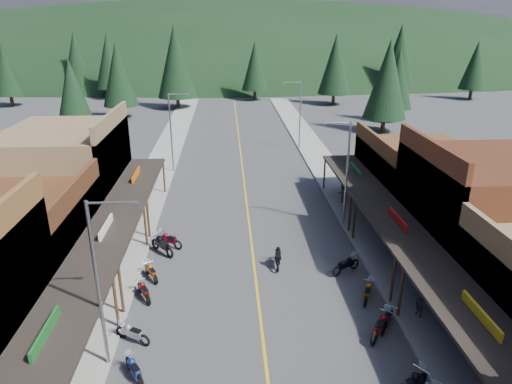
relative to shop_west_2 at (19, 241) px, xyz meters
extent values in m
plane|color=#38383A|center=(13.75, -1.70, -2.53)|extent=(220.00, 220.00, 0.00)
cube|color=gold|center=(13.75, 18.30, -2.53)|extent=(0.15, 90.00, 0.01)
cube|color=gray|center=(5.05, 18.30, -2.46)|extent=(3.40, 94.00, 0.15)
cube|color=gray|center=(22.45, 18.30, -2.46)|extent=(3.40, 94.00, 0.15)
cube|color=brown|center=(3.60, -9.60, 1.57)|extent=(0.30, 10.20, 8.20)
cube|color=black|center=(5.05, -9.60, 0.47)|extent=(3.20, 10.20, 0.18)
cylinder|color=#472D19|center=(6.55, -5.10, -1.03)|extent=(0.16, 0.16, 3.00)
cube|color=#14591E|center=(5.05, -9.60, 0.67)|extent=(0.12, 3.00, 0.70)
cube|color=#3F2111|center=(-0.25, 0.00, -0.03)|extent=(8.00, 9.00, 5.00)
cube|color=#3F2111|center=(3.60, 0.00, 0.57)|extent=(0.30, 9.00, 6.20)
cube|color=black|center=(5.05, 0.00, 0.47)|extent=(3.20, 9.00, 0.18)
cylinder|color=#472D19|center=(6.55, -3.90, -1.03)|extent=(0.16, 0.16, 3.00)
cylinder|color=#472D19|center=(6.55, 3.90, -1.03)|extent=(0.16, 0.16, 3.00)
cube|color=silver|center=(5.05, 0.00, 0.67)|extent=(0.12, 3.00, 0.70)
cube|color=brown|center=(-0.25, 9.60, 0.97)|extent=(8.00, 10.20, 7.00)
cube|color=brown|center=(3.60, 9.60, 1.57)|extent=(0.30, 10.20, 8.20)
cube|color=black|center=(5.05, 9.60, 0.47)|extent=(3.20, 10.20, 0.18)
cylinder|color=#472D19|center=(6.55, 5.10, -1.03)|extent=(0.16, 0.16, 3.00)
cylinder|color=#472D19|center=(6.55, 14.10, -1.03)|extent=(0.16, 0.16, 3.00)
cube|color=#CC590C|center=(5.05, 9.60, 0.67)|extent=(0.12, 3.00, 0.70)
cube|color=black|center=(22.45, -9.60, 0.47)|extent=(3.20, 10.20, 0.18)
cylinder|color=#472D19|center=(20.95, -5.10, -1.03)|extent=(0.16, 0.16, 3.00)
cube|color=gold|center=(22.45, -9.60, 0.67)|extent=(0.12, 3.00, 0.70)
cube|color=#562B19|center=(27.75, 0.00, 0.97)|extent=(8.00, 9.00, 7.00)
cube|color=#562B19|center=(23.90, 0.00, 1.57)|extent=(0.30, 9.00, 8.20)
cube|color=black|center=(22.45, 0.00, 0.47)|extent=(3.20, 9.00, 0.18)
cylinder|color=#472D19|center=(20.95, -3.90, -1.03)|extent=(0.16, 0.16, 3.00)
cylinder|color=#472D19|center=(20.95, 3.90, -1.03)|extent=(0.16, 0.16, 3.00)
cube|color=#B2140F|center=(22.45, 0.00, 0.67)|extent=(0.12, 3.00, 0.70)
cube|color=#4C2D16|center=(27.75, 9.60, -0.03)|extent=(8.00, 10.20, 5.00)
cube|color=#4C2D16|center=(23.90, 9.60, 0.57)|extent=(0.30, 10.20, 6.20)
cube|color=black|center=(22.45, 9.60, 0.47)|extent=(3.20, 10.20, 0.18)
cylinder|color=#472D19|center=(20.95, 5.10, -1.03)|extent=(0.16, 0.16, 3.00)
cylinder|color=#472D19|center=(20.95, 14.10, -1.03)|extent=(0.16, 0.16, 3.00)
cube|color=#14591E|center=(22.45, 9.60, 0.67)|extent=(0.12, 3.00, 0.70)
cylinder|color=gray|center=(6.65, -7.70, 1.47)|extent=(0.16, 0.16, 8.00)
cylinder|color=gray|center=(7.65, -7.70, 5.37)|extent=(2.00, 0.10, 0.10)
cube|color=gray|center=(8.55, -7.70, 5.32)|extent=(0.35, 0.18, 0.12)
cylinder|color=gray|center=(6.65, 20.30, 1.47)|extent=(0.16, 0.16, 8.00)
cylinder|color=gray|center=(7.65, 20.30, 5.37)|extent=(2.00, 0.10, 0.10)
cube|color=gray|center=(8.55, 20.30, 5.32)|extent=(0.35, 0.18, 0.12)
cylinder|color=gray|center=(20.85, 6.30, 1.47)|extent=(0.16, 0.16, 8.00)
cylinder|color=gray|center=(19.85, 6.30, 5.37)|extent=(2.00, 0.10, 0.10)
cube|color=gray|center=(18.95, 6.30, 5.32)|extent=(0.35, 0.18, 0.12)
cylinder|color=gray|center=(20.85, 28.30, 1.47)|extent=(0.16, 0.16, 8.00)
cylinder|color=gray|center=(19.85, 28.30, 5.37)|extent=(2.00, 0.10, 0.10)
cube|color=gray|center=(18.95, 28.30, 5.32)|extent=(0.35, 0.18, 0.12)
ellipsoid|color=black|center=(13.75, 133.30, -2.53)|extent=(310.00, 140.00, 60.00)
cylinder|color=black|center=(-26.25, 60.30, -1.53)|extent=(0.60, 0.60, 2.00)
cone|color=black|center=(-26.25, 60.30, 3.97)|extent=(5.04, 5.04, 9.00)
cylinder|color=black|center=(-10.25, 68.30, -1.53)|extent=(0.60, 0.60, 2.00)
cone|color=black|center=(-10.25, 68.30, 4.72)|extent=(5.88, 5.88, 10.50)
cylinder|color=black|center=(3.75, 56.30, -1.53)|extent=(0.60, 0.60, 2.00)
cone|color=black|center=(3.75, 56.30, 5.47)|extent=(6.72, 6.72, 12.00)
cylinder|color=black|center=(17.75, 64.30, -1.53)|extent=(0.60, 0.60, 2.00)
cone|color=black|center=(17.75, 64.30, 3.97)|extent=(5.04, 5.04, 9.00)
cylinder|color=black|center=(31.75, 58.30, -1.53)|extent=(0.60, 0.60, 2.00)
cone|color=black|center=(31.75, 58.30, 4.72)|extent=(5.88, 5.88, 10.50)
cylinder|color=black|center=(47.75, 70.30, -1.53)|extent=(0.60, 0.60, 2.00)
cone|color=black|center=(47.75, 70.30, 5.47)|extent=(6.72, 6.72, 12.00)
cylinder|color=black|center=(59.75, 62.30, -1.53)|extent=(0.60, 0.60, 2.00)
cone|color=black|center=(59.75, 62.30, 3.97)|extent=(5.04, 5.04, 9.00)
cylinder|color=black|center=(-18.25, 74.30, -1.53)|extent=(0.60, 0.60, 2.00)
cone|color=black|center=(-18.25, 74.30, 4.72)|extent=(5.88, 5.88, 10.50)
cylinder|color=black|center=(-8.25, 38.30, -1.53)|extent=(0.60, 0.60, 2.00)
cone|color=black|center=(-8.25, 38.30, 3.47)|extent=(4.48, 4.48, 8.00)
cylinder|color=black|center=(37.75, 43.30, -1.53)|extent=(0.60, 0.60, 2.00)
cone|color=black|center=(37.75, 43.30, 3.87)|extent=(4.93, 4.93, 8.80)
cylinder|color=black|center=(-4.25, 48.30, -1.53)|extent=(0.60, 0.60, 2.00)
cone|color=black|center=(-4.25, 48.30, 4.27)|extent=(5.38, 5.38, 9.60)
cylinder|color=black|center=(33.75, 36.30, -1.53)|extent=(0.60, 0.60, 2.00)
cone|color=black|center=(33.75, 36.30, 4.67)|extent=(5.82, 5.82, 10.40)
imported|color=#272031|center=(22.00, -5.23, -1.60)|extent=(0.52, 0.65, 1.56)
imported|color=brown|center=(21.76, 10.66, -1.56)|extent=(0.91, 0.86, 1.65)
camera|label=1|loc=(12.25, -24.62, 12.10)|focal=32.00mm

